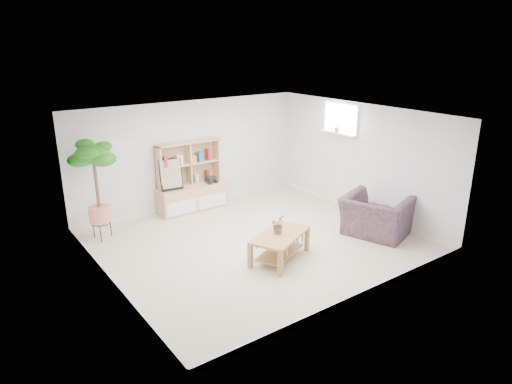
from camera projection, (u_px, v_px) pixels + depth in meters
floor at (256, 242)px, 8.62m from camera, size 5.50×5.00×0.01m
ceiling at (256, 115)px, 7.85m from camera, size 5.50×5.00×0.01m
walls at (256, 182)px, 8.24m from camera, size 5.51×5.01×2.40m
baseboard at (256, 240)px, 8.60m from camera, size 5.50×5.00×0.10m
window at (341, 119)px, 9.96m from camera, size 0.10×0.98×0.68m
window_sill at (338, 133)px, 10.03m from camera, size 0.14×1.00×0.04m
storage_unit at (191, 177)px, 10.01m from camera, size 1.54×0.52×1.54m
poster at (171, 175)px, 9.67m from camera, size 0.50×0.15×0.68m
toy_truck at (211, 179)px, 10.22m from camera, size 0.33×0.25×0.16m
coffee_table at (280, 246)px, 7.90m from camera, size 1.32×1.06×0.47m
table_plant at (278, 225)px, 7.83m from camera, size 0.35×0.35×0.29m
floor_tree at (97, 191)px, 8.47m from camera, size 0.78×0.78×1.93m
armchair at (376, 213)px, 8.82m from camera, size 1.37×1.47×0.89m
sill_plant at (337, 127)px, 10.02m from camera, size 0.15×0.14×0.23m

